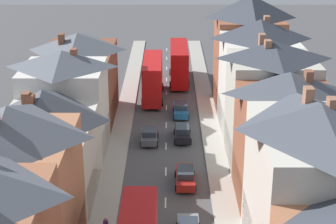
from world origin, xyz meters
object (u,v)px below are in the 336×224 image
Objects in this scene: double_decker_bus_mid_street at (180,63)px; car_near_blue at (183,132)px; car_parked_left_a at (186,176)px; car_parked_left_b at (150,135)px; double_decker_bus_far_approaching at (154,78)px; car_far_grey at (182,109)px.

double_decker_bus_mid_street is 2.43× the size of car_near_blue.
car_parked_left_a is 1.12× the size of car_parked_left_b.
car_near_blue is (3.61, -13.87, -1.98)m from double_decker_bus_far_approaching.
double_decker_bus_far_approaching is 14.47m from car_near_blue.
car_near_blue is at bearing 90.00° from car_parked_left_a.
double_decker_bus_far_approaching is at bearing -116.48° from double_decker_bus_mid_street.
car_near_blue is (0.01, -21.10, -1.98)m from double_decker_bus_mid_street.
double_decker_bus_mid_street is 31.63m from car_parked_left_a.
car_far_grey reaches higher than car_near_blue.
car_far_grey is (3.61, -6.55, -1.97)m from double_decker_bus_far_approaching.
car_near_blue is 0.98× the size of car_parked_left_a.
car_near_blue is 1.09× the size of car_parked_left_b.
double_decker_bus_far_approaching reaches higher than car_near_blue.
double_decker_bus_far_approaching reaches higher than car_parked_left_a.
double_decker_bus_mid_street is 2.37× the size of car_far_grey.
car_parked_left_b is (0.01, -14.67, -2.00)m from double_decker_bus_far_approaching.
car_near_blue is 10.47m from car_parked_left_a.
car_parked_left_b is at bearing -89.96° from double_decker_bus_far_approaching.
double_decker_bus_far_approaching is 2.66× the size of car_parked_left_b.
double_decker_bus_mid_street reaches higher than car_parked_left_a.
double_decker_bus_mid_street is 21.19m from car_near_blue.
double_decker_bus_mid_street is at bearing 80.69° from car_parked_left_b.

